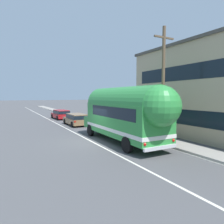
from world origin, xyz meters
name	(u,v)px	position (x,y,z in m)	size (l,w,h in m)	color
ground_plane	(92,142)	(0.00, 0.00, 0.00)	(300.00, 300.00, 0.00)	#4C4C4F
lane_markings	(69,122)	(1.78, 12.00, 0.00)	(3.99, 80.00, 0.01)	silver
sidewalk_slab	(96,122)	(4.79, 10.00, 0.07)	(1.85, 90.00, 0.15)	gray
utility_pole	(163,83)	(4.63, -2.61, 4.42)	(1.80, 0.24, 8.50)	brown
painted_bus	(126,112)	(1.93, -1.78, 2.31)	(2.63, 10.47, 4.12)	#2D8C3D
car_lead	(76,119)	(1.70, 8.73, 0.79)	(2.02, 4.42, 1.37)	olive
car_second	(61,114)	(1.72, 15.99, 0.79)	(2.07, 4.40, 1.37)	#A5191E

